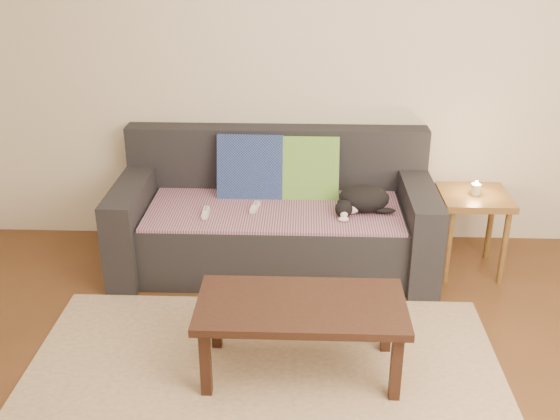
{
  "coord_description": "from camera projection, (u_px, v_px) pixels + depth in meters",
  "views": [
    {
      "loc": [
        0.19,
        -2.47,
        2.16
      ],
      "look_at": [
        0.05,
        1.2,
        0.55
      ],
      "focal_mm": 42.0,
      "sensor_mm": 36.0,
      "label": 1
    }
  ],
  "objects": [
    {
      "name": "rug",
      "position": [
        262.0,
        394.0,
        3.27
      ],
      "size": [
        2.5,
        1.8,
        0.01
      ],
      "primitive_type": "cube",
      "color": "#C7B088",
      "rests_on": "ground"
    },
    {
      "name": "ground",
      "position": [
        260.0,
        415.0,
        3.13
      ],
      "size": [
        4.5,
        4.5,
        0.0
      ],
      "primitive_type": "plane",
      "color": "brown",
      "rests_on": "ground"
    },
    {
      "name": "cushion_green",
      "position": [
        307.0,
        168.0,
        4.47
      ],
      "size": [
        0.43,
        0.23,
        0.44
      ],
      "primitive_type": "cube",
      "rotation": [
        -0.3,
        0.0,
        0.0
      ],
      "color": "#0C5242",
      "rests_on": "throw_blanket"
    },
    {
      "name": "cat",
      "position": [
        362.0,
        200.0,
        4.23
      ],
      "size": [
        0.4,
        0.32,
        0.17
      ],
      "rotation": [
        0.0,
        0.0,
        0.1
      ],
      "color": "black",
      "rests_on": "throw_blanket"
    },
    {
      "name": "candle",
      "position": [
        476.0,
        189.0,
        4.22
      ],
      "size": [
        0.06,
        0.06,
        0.09
      ],
      "color": "beige",
      "rests_on": "side_table"
    },
    {
      "name": "wii_remote_b",
      "position": [
        255.0,
        207.0,
        4.29
      ],
      "size": [
        0.06,
        0.15,
        0.03
      ],
      "primitive_type": "cube",
      "rotation": [
        0.0,
        0.0,
        1.39
      ],
      "color": "white",
      "rests_on": "throw_blanket"
    },
    {
      "name": "wii_remote_a",
      "position": [
        206.0,
        213.0,
        4.21
      ],
      "size": [
        0.04,
        0.15,
        0.03
      ],
      "primitive_type": "cube",
      "rotation": [
        0.0,
        0.0,
        1.6
      ],
      "color": "white",
      "rests_on": "throw_blanket"
    },
    {
      "name": "coffee_table",
      "position": [
        301.0,
        312.0,
        3.29
      ],
      "size": [
        1.05,
        0.53,
        0.42
      ],
      "color": "#321B13",
      "rests_on": "rug"
    },
    {
      "name": "throw_blanket",
      "position": [
        274.0,
        210.0,
        4.32
      ],
      "size": [
        1.66,
        0.74,
        0.02
      ],
      "primitive_type": "cube",
      "color": "#472B50",
      "rests_on": "sofa"
    },
    {
      "name": "cushion_navy",
      "position": [
        250.0,
        167.0,
        4.48
      ],
      "size": [
        0.45,
        0.23,
        0.46
      ],
      "primitive_type": "cube",
      "rotation": [
        -0.29,
        0.0,
        0.0
      ],
      "color": "navy",
      "rests_on": "throw_blanket"
    },
    {
      "name": "side_table",
      "position": [
        473.0,
        208.0,
        4.28
      ],
      "size": [
        0.44,
        0.44,
        0.55
      ],
      "color": "brown",
      "rests_on": "ground"
    },
    {
      "name": "sofa",
      "position": [
        275.0,
        220.0,
        4.45
      ],
      "size": [
        2.1,
        0.94,
        0.87
      ],
      "color": "#232328",
      "rests_on": "ground"
    },
    {
      "name": "back_wall",
      "position": [
        277.0,
        62.0,
        4.44
      ],
      "size": [
        4.5,
        0.04,
        2.6
      ],
      "primitive_type": "cube",
      "color": "beige",
      "rests_on": "ground"
    }
  ]
}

